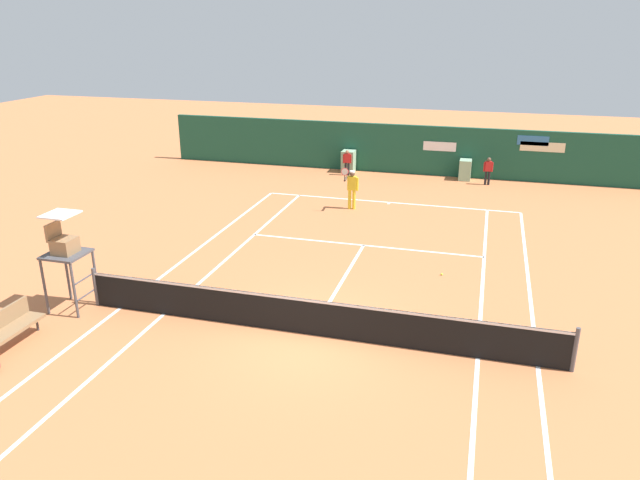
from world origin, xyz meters
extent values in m
plane|color=#C67042|center=(0.00, 0.00, 0.00)|extent=(80.00, 80.00, 0.00)
cube|color=white|center=(0.00, 11.70, 0.00)|extent=(10.60, 0.10, 0.01)
cube|color=white|center=(-5.30, 0.00, 0.00)|extent=(0.10, 23.40, 0.01)
cube|color=white|center=(-4.00, 0.00, 0.00)|extent=(0.10, 23.40, 0.01)
cube|color=white|center=(4.00, 0.00, 0.00)|extent=(0.10, 23.40, 0.01)
cube|color=white|center=(5.30, 0.00, 0.00)|extent=(0.10, 23.40, 0.01)
cube|color=white|center=(0.00, 6.40, 0.00)|extent=(8.00, 0.10, 0.01)
cube|color=white|center=(0.00, 3.20, 0.00)|extent=(0.10, 6.40, 0.01)
cube|color=white|center=(0.00, 11.55, 0.00)|extent=(0.10, 0.24, 0.01)
cylinder|color=#4C4C51|center=(-6.00, 0.00, 0.53)|extent=(0.10, 0.10, 1.07)
cylinder|color=#4C4C51|center=(6.00, 0.00, 0.53)|extent=(0.10, 0.10, 1.07)
cube|color=black|center=(0.00, 0.00, 0.47)|extent=(12.00, 0.03, 0.95)
cube|color=white|center=(0.00, 0.00, 0.92)|extent=(12.00, 0.04, 0.06)
cube|color=#194C38|center=(0.00, 17.00, 1.21)|extent=(25.00, 0.24, 2.42)
cube|color=white|center=(1.53, 16.86, 1.47)|extent=(1.57, 0.02, 0.44)
cube|color=beige|center=(6.23, 16.86, 1.70)|extent=(1.98, 0.02, 0.44)
cube|color=#2D6BA8|center=(5.78, 16.86, 1.97)|extent=(1.40, 0.02, 0.44)
cube|color=#8CB793|center=(-2.90, 16.45, 0.54)|extent=(0.63, 0.70, 1.09)
cube|color=#8CB793|center=(2.84, 16.45, 0.49)|extent=(0.55, 0.70, 0.98)
cylinder|color=#47474C|center=(-6.04, 0.12, 0.76)|extent=(0.07, 0.07, 1.52)
cylinder|color=#47474C|center=(-6.04, -0.78, 0.76)|extent=(0.07, 0.07, 1.52)
cylinder|color=#47474C|center=(-6.94, 0.12, 0.76)|extent=(0.07, 0.07, 1.52)
cylinder|color=#47474C|center=(-6.94, -0.78, 0.76)|extent=(0.07, 0.07, 1.52)
cylinder|color=#47474C|center=(-6.04, -0.33, 0.46)|extent=(0.04, 0.81, 0.04)
cylinder|color=#47474C|center=(-6.04, -0.33, 0.91)|extent=(0.04, 0.81, 0.04)
cube|color=#47474C|center=(-6.49, -0.33, 1.55)|extent=(1.00, 1.00, 0.06)
cube|color=olive|center=(-6.49, -0.33, 1.78)|extent=(0.52, 0.56, 0.40)
cube|color=olive|center=(-6.78, -0.33, 2.16)|extent=(0.06, 0.56, 0.45)
cube|color=white|center=(-6.49, -0.33, 2.63)|extent=(0.76, 0.80, 0.04)
cylinder|color=#38383D|center=(-6.57, -1.63, 0.19)|extent=(0.06, 0.06, 0.38)
cube|color=olive|center=(-6.57, -2.30, 0.42)|extent=(0.48, 1.51, 0.08)
cube|color=olive|center=(-6.84, -2.30, 0.67)|extent=(0.06, 1.51, 0.42)
cylinder|color=yellow|center=(-1.25, 10.40, 0.40)|extent=(0.13, 0.13, 0.80)
cylinder|color=yellow|center=(-1.43, 10.38, 0.40)|extent=(0.13, 0.13, 0.80)
cube|color=yellow|center=(-1.34, 10.39, 1.08)|extent=(0.37, 0.23, 0.56)
sphere|color=brown|center=(-1.34, 10.39, 1.47)|extent=(0.22, 0.22, 0.22)
cylinder|color=white|center=(-1.34, 10.39, 1.55)|extent=(0.21, 0.21, 0.06)
cylinder|color=yellow|center=(-1.12, 10.41, 1.04)|extent=(0.08, 0.08, 0.54)
cylinder|color=brown|center=(-1.54, 10.10, 1.31)|extent=(0.13, 0.54, 0.08)
cylinder|color=black|center=(-1.51, 9.84, 1.42)|extent=(0.03, 0.03, 0.22)
torus|color=#DB3838|center=(-1.51, 9.84, 1.67)|extent=(0.30, 0.05, 0.30)
cylinder|color=silver|center=(-1.51, 9.84, 1.67)|extent=(0.26, 0.03, 0.26)
cylinder|color=black|center=(3.97, 15.78, 0.33)|extent=(0.11, 0.11, 0.66)
cylinder|color=black|center=(3.82, 15.76, 0.33)|extent=(0.11, 0.11, 0.66)
cube|color=#AD1E1E|center=(3.90, 15.77, 0.89)|extent=(0.31, 0.20, 0.46)
sphere|color=brown|center=(3.90, 15.77, 1.21)|extent=(0.18, 0.18, 0.18)
cylinder|color=#AD1E1E|center=(4.08, 15.80, 0.85)|extent=(0.07, 0.07, 0.44)
cylinder|color=#AD1E1E|center=(3.72, 15.75, 0.85)|extent=(0.07, 0.07, 0.44)
cylinder|color=black|center=(-2.74, 15.78, 0.32)|extent=(0.10, 0.10, 0.64)
cylinder|color=black|center=(-2.88, 15.77, 0.32)|extent=(0.10, 0.10, 0.64)
cube|color=#AD1E1E|center=(-2.81, 15.77, 0.86)|extent=(0.30, 0.19, 0.45)
sphere|color=#8C664C|center=(-2.81, 15.77, 1.17)|extent=(0.18, 0.18, 0.18)
cylinder|color=#AD1E1E|center=(-2.63, 15.79, 0.83)|extent=(0.07, 0.07, 0.43)
cylinder|color=#AD1E1E|center=(-2.98, 15.76, 0.83)|extent=(0.07, 0.07, 0.43)
sphere|color=#CCE033|center=(2.79, 4.55, 0.03)|extent=(0.07, 0.07, 0.07)
camera|label=1|loc=(3.74, -12.38, 7.26)|focal=33.56mm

